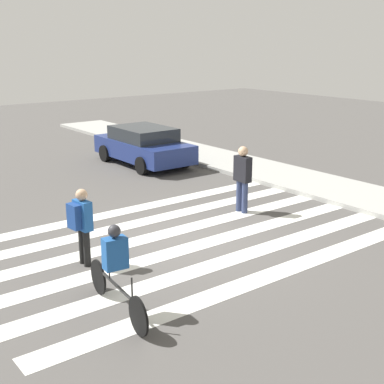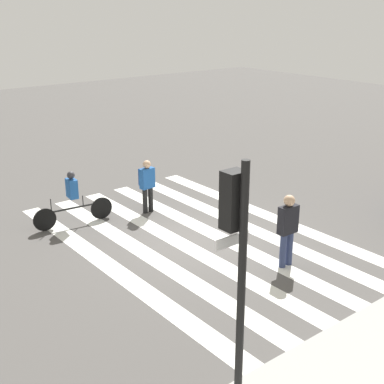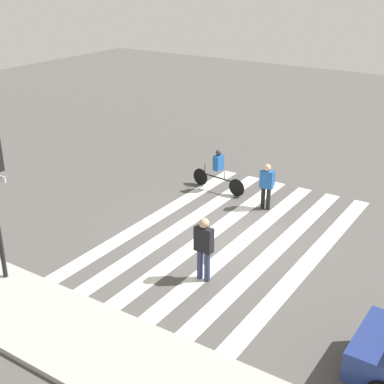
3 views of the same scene
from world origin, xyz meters
name	(u,v)px [view 2 (image 2 of 3)]	position (x,y,z in m)	size (l,w,h in m)	color
ground_plane	(199,239)	(0.00, 0.00, 0.00)	(60.00, 60.00, 0.00)	#4C4947
crosswalk_stripes	(199,239)	(0.00, 0.00, 0.00)	(5.96, 10.00, 0.01)	silver
traffic_light	(236,243)	(3.71, 5.38, 2.91)	(0.60, 0.50, 4.15)	black
pedestrian_adult_yellow_jacket	(147,182)	(-0.06, -2.57, 0.97)	(0.47, 0.40, 1.65)	black
pedestrian_child_with_backpack	(288,227)	(-0.69, 2.52, 1.04)	(0.52, 0.27, 1.83)	navy
cyclist_far_lane	(72,196)	(2.18, -3.05, 0.86)	(2.36, 0.42, 1.61)	black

